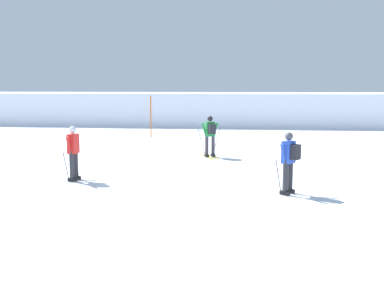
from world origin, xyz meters
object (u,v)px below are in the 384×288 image
Objects in this scene: skier_green at (210,134)px; trail_marker_pole at (151,116)px; skier_blue at (289,160)px; skier_red at (73,152)px.

skier_green is 0.72× the size of trail_marker_pole.
skier_green is (-2.54, 6.02, 0.00)m from skier_blue.
skier_red is 6.54m from skier_blue.
skier_blue is 1.00× the size of skier_green.
skier_red is 1.00× the size of skier_blue.
skier_blue is 6.53m from skier_green.
skier_blue is at bearing -67.12° from skier_green.
skier_red is at bearing -90.28° from trail_marker_pole.
skier_blue is 14.25m from trail_marker_pole.
skier_green is at bearing -60.15° from trail_marker_pole.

